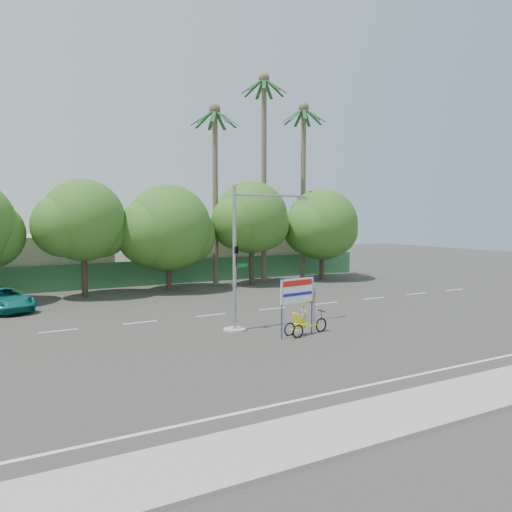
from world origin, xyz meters
TOP-DOWN VIEW (x-y plane):
  - ground at (0.00, 0.00)m, footprint 120.00×120.00m
  - sidewalk_near at (0.00, -7.50)m, footprint 50.00×2.40m
  - fence at (0.00, 21.50)m, footprint 38.00×0.08m
  - building_left at (-10.00, 26.00)m, footprint 12.00×8.00m
  - building_right at (8.00, 26.00)m, footprint 14.00×8.00m
  - tree_left at (-7.05, 18.00)m, footprint 6.66×5.60m
  - tree_center at (-1.05, 18.00)m, footprint 7.62×6.40m
  - tree_right at (5.95, 18.00)m, footprint 6.90×5.80m
  - tree_far_right at (12.95, 18.00)m, footprint 7.38×6.20m
  - palm_tall at (8.00, 19.50)m, footprint 3.73×3.79m
  - palm_mid at (12.00, 19.50)m, footprint 3.73×3.79m
  - palm_short at (3.50, 19.50)m, footprint 3.73×3.79m
  - traffic_signal at (-2.20, 3.98)m, footprint 4.72×1.10m
  - trike_billboard at (-0.21, 1.63)m, footprint 2.86×0.86m
  - pickup_truck at (-12.10, 14.97)m, footprint 3.68×5.40m

SIDE VIEW (x-z plane):
  - ground at x=0.00m, z-range 0.00..0.00m
  - sidewalk_near at x=0.00m, z-range 0.00..0.12m
  - pickup_truck at x=-12.10m, z-range 0.00..1.37m
  - fence at x=0.00m, z-range 0.00..2.00m
  - trike_billboard at x=-0.21m, z-range -0.28..2.55m
  - building_right at x=8.00m, z-range 0.00..3.60m
  - building_left at x=-10.00m, z-range 0.00..4.00m
  - traffic_signal at x=-2.20m, z-range -0.58..6.42m
  - tree_center at x=-1.05m, z-range 0.54..8.39m
  - tree_far_right at x=12.95m, z-range 0.68..8.61m
  - tree_left at x=-7.05m, z-range 1.02..9.09m
  - tree_right at x=5.95m, z-range 1.06..9.42m
  - palm_short at x=3.50m, z-range 1.64..16.09m
  - palm_mid at x=12.00m, z-range 1.67..17.12m
  - palm_tall at x=8.00m, z-range 1.74..19.19m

